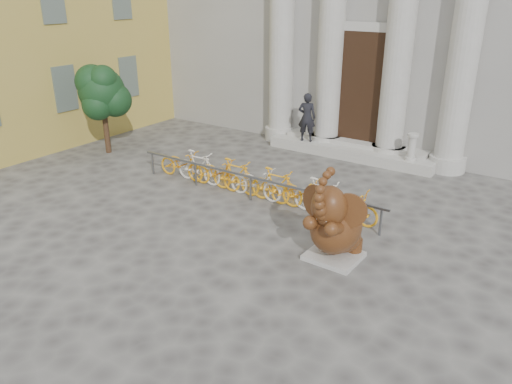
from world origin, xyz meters
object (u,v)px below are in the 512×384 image
Objects in this scene: elephant_statue at (335,226)px; tree at (102,92)px; pedestrian at (307,117)px; bike_rack at (256,181)px.

elephant_statue is 0.71× the size of tree.
tree is at bearing 18.82° from pedestrian.
elephant_statue is at bearing -13.03° from tree.
pedestrian reaches higher than bike_rack.
bike_rack is 2.54× the size of tree.
tree reaches higher than bike_rack.
pedestrian is at bearing 124.83° from elephant_statue.
elephant_statue is 1.29× the size of pedestrian.
bike_rack is 4.86m from pedestrian.
tree is (-6.73, 0.43, 1.70)m from bike_rack.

